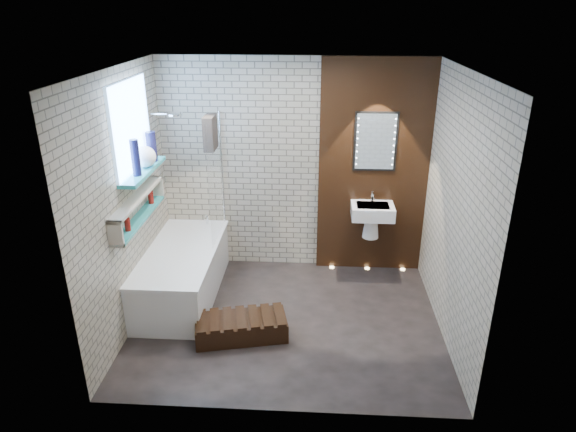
# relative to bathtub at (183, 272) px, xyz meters

# --- Properties ---
(ground) EXTENTS (3.20, 3.20, 0.00)m
(ground) POSITION_rel_bathtub_xyz_m (1.22, -0.45, -0.29)
(ground) COLOR black
(ground) RESTS_ON ground
(room_shell) EXTENTS (3.24, 3.20, 2.60)m
(room_shell) POSITION_rel_bathtub_xyz_m (1.22, -0.45, 1.01)
(room_shell) COLOR gray
(room_shell) RESTS_ON ground
(walnut_panel) EXTENTS (1.30, 0.06, 2.60)m
(walnut_panel) POSITION_rel_bathtub_xyz_m (2.17, 0.82, 1.01)
(walnut_panel) COLOR black
(walnut_panel) RESTS_ON ground
(clerestory_window) EXTENTS (0.18, 1.00, 0.94)m
(clerestory_window) POSITION_rel_bathtub_xyz_m (-0.34, -0.10, 1.61)
(clerestory_window) COLOR #7FADE0
(clerestory_window) RESTS_ON room_shell
(display_niche) EXTENTS (0.14, 1.30, 0.26)m
(display_niche) POSITION_rel_bathtub_xyz_m (-0.31, -0.30, 0.91)
(display_niche) COLOR teal
(display_niche) RESTS_ON room_shell
(bathtub) EXTENTS (0.79, 1.74, 0.70)m
(bathtub) POSITION_rel_bathtub_xyz_m (0.00, 0.00, 0.00)
(bathtub) COLOR white
(bathtub) RESTS_ON ground
(bath_screen) EXTENTS (0.01, 0.78, 1.40)m
(bath_screen) POSITION_rel_bathtub_xyz_m (0.35, 0.44, 0.99)
(bath_screen) COLOR white
(bath_screen) RESTS_ON bathtub
(towel) EXTENTS (0.11, 0.28, 0.37)m
(towel) POSITION_rel_bathtub_xyz_m (0.35, 0.28, 1.56)
(towel) COLOR black
(towel) RESTS_ON bath_screen
(shower_head) EXTENTS (0.18, 0.18, 0.02)m
(shower_head) POSITION_rel_bathtub_xyz_m (-0.08, 0.50, 1.71)
(shower_head) COLOR silver
(shower_head) RESTS_ON room_shell
(washbasin) EXTENTS (0.50, 0.36, 0.58)m
(washbasin) POSITION_rel_bathtub_xyz_m (2.17, 0.62, 0.50)
(washbasin) COLOR white
(washbasin) RESTS_ON walnut_panel
(led_mirror) EXTENTS (0.50, 0.02, 0.70)m
(led_mirror) POSITION_rel_bathtub_xyz_m (2.17, 0.78, 1.36)
(led_mirror) COLOR black
(led_mirror) RESTS_ON walnut_panel
(walnut_step) EXTENTS (0.98, 0.59, 0.20)m
(walnut_step) POSITION_rel_bathtub_xyz_m (0.78, -0.75, -0.19)
(walnut_step) COLOR black
(walnut_step) RESTS_ON ground
(niche_bottles) EXTENTS (0.06, 0.78, 0.15)m
(niche_bottles) POSITION_rel_bathtub_xyz_m (-0.31, -0.24, 0.88)
(niche_bottles) COLOR maroon
(niche_bottles) RESTS_ON display_niche
(sill_vases) EXTENTS (0.22, 0.60, 0.37)m
(sill_vases) POSITION_rel_bathtub_xyz_m (-0.28, -0.02, 1.39)
(sill_vases) COLOR white
(sill_vases) RESTS_ON clerestory_window
(floor_uplights) EXTENTS (0.96, 0.06, 0.01)m
(floor_uplights) POSITION_rel_bathtub_xyz_m (2.17, 0.75, -0.29)
(floor_uplights) COLOR #FFD899
(floor_uplights) RESTS_ON ground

